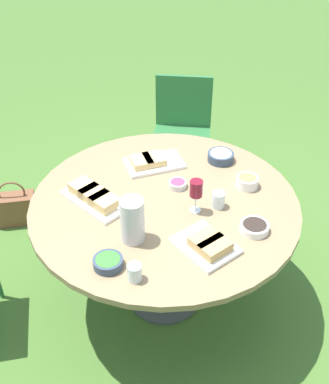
# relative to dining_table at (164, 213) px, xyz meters

# --- Properties ---
(ground_plane) EXTENTS (40.00, 40.00, 0.00)m
(ground_plane) POSITION_rel_dining_table_xyz_m (0.00, 0.00, -0.68)
(ground_plane) COLOR #446B2B
(dining_table) EXTENTS (1.46, 1.46, 0.77)m
(dining_table) POSITION_rel_dining_table_xyz_m (0.00, 0.00, 0.00)
(dining_table) COLOR #4C4C51
(dining_table) RESTS_ON ground_plane
(chair_near_left) EXTENTS (0.54, 0.53, 0.89)m
(chair_near_left) POSITION_rel_dining_table_xyz_m (-0.36, -1.23, -0.15)
(chair_near_left) COLOR #2D6B38
(chair_near_left) RESTS_ON ground_plane
(water_pitcher) EXTENTS (0.13, 0.12, 0.23)m
(water_pitcher) POSITION_rel_dining_table_xyz_m (0.20, 0.27, 0.20)
(water_pitcher) COLOR silver
(water_pitcher) RESTS_ON dining_table
(wine_glass) EXTENTS (0.07, 0.07, 0.19)m
(wine_glass) POSITION_rel_dining_table_xyz_m (-0.14, 0.11, 0.22)
(wine_glass) COLOR silver
(wine_glass) RESTS_ON dining_table
(platter_bread_main) EXTENTS (0.34, 0.36, 0.07)m
(platter_bread_main) POSITION_rel_dining_table_xyz_m (-0.14, 0.41, 0.11)
(platter_bread_main) COLOR white
(platter_bread_main) RESTS_ON dining_table
(platter_charcuterie) EXTENTS (0.37, 0.42, 0.07)m
(platter_charcuterie) POSITION_rel_dining_table_xyz_m (0.37, -0.06, 0.12)
(platter_charcuterie) COLOR white
(platter_charcuterie) RESTS_ON dining_table
(platter_sandwich_side) EXTENTS (0.37, 0.26, 0.06)m
(platter_sandwich_side) POSITION_rel_dining_table_xyz_m (0.02, -0.35, 0.11)
(platter_sandwich_side) COLOR white
(platter_sandwich_side) RESTS_ON dining_table
(bowl_fries) EXTENTS (0.12, 0.12, 0.06)m
(bowl_fries) POSITION_rel_dining_table_xyz_m (-0.48, -0.05, 0.12)
(bowl_fries) COLOR white
(bowl_fries) RESTS_ON dining_table
(bowl_salad) EXTENTS (0.14, 0.14, 0.05)m
(bowl_salad) POSITION_rel_dining_table_xyz_m (0.34, 0.44, 0.11)
(bowl_salad) COLOR #334256
(bowl_salad) RESTS_ON dining_table
(bowl_olives) EXTENTS (0.15, 0.15, 0.04)m
(bowl_olives) POSITION_rel_dining_table_xyz_m (-0.40, 0.32, 0.11)
(bowl_olives) COLOR white
(bowl_olives) RESTS_ON dining_table
(bowl_dip_red) EXTENTS (0.10, 0.10, 0.04)m
(bowl_dip_red) POSITION_rel_dining_table_xyz_m (-0.09, -0.11, 0.11)
(bowl_dip_red) COLOR silver
(bowl_dip_red) RESTS_ON dining_table
(bowl_dip_cream) EXTENTS (0.16, 0.16, 0.05)m
(bowl_dip_cream) POSITION_rel_dining_table_xyz_m (-0.40, -0.33, 0.12)
(bowl_dip_cream) COLOR #334256
(bowl_dip_cream) RESTS_ON dining_table
(cup_water_near) EXTENTS (0.07, 0.07, 0.09)m
(cup_water_near) POSITION_rel_dining_table_xyz_m (-0.27, 0.10, 0.13)
(cup_water_near) COLOR silver
(cup_water_near) RESTS_ON dining_table
(cup_water_far) EXTENTS (0.07, 0.07, 0.08)m
(cup_water_far) POSITION_rel_dining_table_xyz_m (0.23, 0.54, 0.13)
(cup_water_far) COLOR silver
(cup_water_far) RESTS_ON dining_table
(handbag) EXTENTS (0.30, 0.14, 0.37)m
(handbag) POSITION_rel_dining_table_xyz_m (0.97, -0.91, -0.55)
(handbag) COLOR brown
(handbag) RESTS_ON ground_plane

